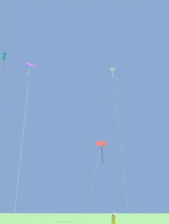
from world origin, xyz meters
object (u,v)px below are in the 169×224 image
(kite_purple_streamer, at_px, (29,73))
(kite_teal_box, at_px, (4,58))
(kite_white_distant, at_px, (112,69))
(kite_red_high, at_px, (102,149))

(kite_purple_streamer, distance_m, kite_teal_box, 21.98)
(kite_white_distant, xyz_separation_m, kite_red_high, (-2.84, 7.90, -13.49))
(kite_purple_streamer, bearing_deg, kite_teal_box, 128.59)
(kite_purple_streamer, bearing_deg, kite_red_high, 79.47)
(kite_teal_box, height_order, kite_red_high, kite_teal_box)
(kite_white_distant, relative_size, kite_teal_box, 0.99)
(kite_teal_box, bearing_deg, kite_red_high, 41.01)
(kite_teal_box, bearing_deg, kite_white_distant, 18.01)
(kite_white_distant, bearing_deg, kite_purple_streamer, -111.87)
(kite_purple_streamer, xyz_separation_m, kite_red_high, (5.19, 27.89, -0.35))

